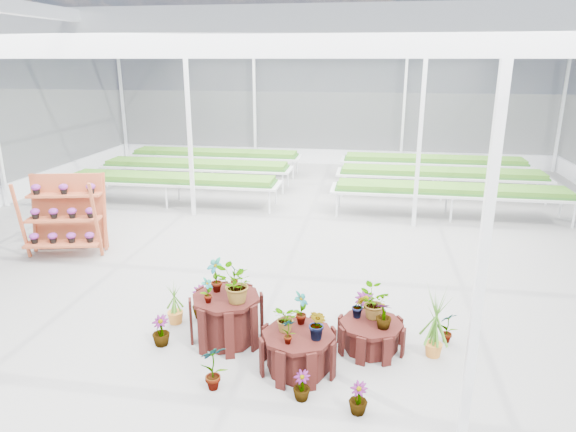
% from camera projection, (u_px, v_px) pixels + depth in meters
% --- Properties ---
extents(ground_plane, '(24.00, 24.00, 0.00)m').
position_uv_depth(ground_plane, '(272.00, 281.00, 10.13)').
color(ground_plane, gray).
rests_on(ground_plane, ground).
extents(greenhouse_shell, '(18.00, 24.00, 4.50)m').
position_uv_depth(greenhouse_shell, '(271.00, 169.00, 9.47)').
color(greenhouse_shell, white).
rests_on(greenhouse_shell, ground).
extents(steel_frame, '(18.00, 24.00, 4.50)m').
position_uv_depth(steel_frame, '(271.00, 169.00, 9.47)').
color(steel_frame, silver).
rests_on(steel_frame, ground).
extents(nursery_benches, '(16.00, 7.00, 0.84)m').
position_uv_depth(nursery_benches, '(314.00, 179.00, 16.80)').
color(nursery_benches, silver).
rests_on(nursery_benches, ground).
extents(plinth_tall, '(1.39, 1.39, 0.74)m').
position_uv_depth(plinth_tall, '(227.00, 318.00, 7.90)').
color(plinth_tall, black).
rests_on(plinth_tall, ground).
extents(plinth_mid, '(1.33, 1.33, 0.56)m').
position_uv_depth(plinth_mid, '(298.00, 351.00, 7.17)').
color(plinth_mid, black).
rests_on(plinth_mid, ground).
extents(plinth_low, '(1.21, 1.21, 0.44)m').
position_uv_depth(plinth_low, '(371.00, 336.00, 7.70)').
color(plinth_low, black).
rests_on(plinth_low, ground).
extents(shelf_rack, '(1.82, 1.24, 1.76)m').
position_uv_depth(shelf_rack, '(64.00, 216.00, 11.26)').
color(shelf_rack, '#A34829').
rests_on(shelf_rack, ground).
extents(nursery_plants, '(4.72, 2.66, 1.32)m').
position_uv_depth(nursery_plants, '(290.00, 311.00, 7.74)').
color(nursery_plants, '#3D711F').
rests_on(nursery_plants, ground).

